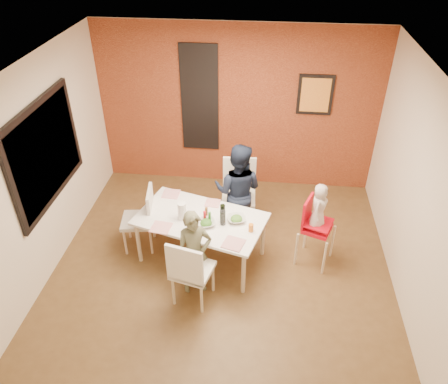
# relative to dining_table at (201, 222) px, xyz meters

# --- Properties ---
(ground) EXTENTS (4.50, 4.50, 0.00)m
(ground) POSITION_rel_dining_table_xyz_m (0.30, -0.19, -0.63)
(ground) COLOR brown
(ground) RESTS_ON ground
(ceiling) EXTENTS (4.50, 4.50, 0.02)m
(ceiling) POSITION_rel_dining_table_xyz_m (0.30, -0.19, 2.07)
(ceiling) COLOR silver
(ceiling) RESTS_ON wall_back
(wall_back) EXTENTS (4.50, 0.02, 2.70)m
(wall_back) POSITION_rel_dining_table_xyz_m (0.30, 2.06, 0.72)
(wall_back) COLOR beige
(wall_back) RESTS_ON ground
(wall_front) EXTENTS (4.50, 0.02, 2.70)m
(wall_front) POSITION_rel_dining_table_xyz_m (0.30, -2.44, 0.72)
(wall_front) COLOR beige
(wall_front) RESTS_ON ground
(wall_left) EXTENTS (0.02, 4.50, 2.70)m
(wall_left) POSITION_rel_dining_table_xyz_m (-1.95, -0.19, 0.72)
(wall_left) COLOR beige
(wall_left) RESTS_ON ground
(wall_right) EXTENTS (0.02, 4.50, 2.70)m
(wall_right) POSITION_rel_dining_table_xyz_m (2.55, -0.19, 0.72)
(wall_right) COLOR beige
(wall_right) RESTS_ON ground
(brick_accent_wall) EXTENTS (4.50, 0.02, 2.70)m
(brick_accent_wall) POSITION_rel_dining_table_xyz_m (0.30, 2.04, 0.72)
(brick_accent_wall) COLOR maroon
(brick_accent_wall) RESTS_ON ground
(picture_window_frame) EXTENTS (0.05, 1.70, 1.30)m
(picture_window_frame) POSITION_rel_dining_table_xyz_m (-1.92, 0.01, 0.92)
(picture_window_frame) COLOR black
(picture_window_frame) RESTS_ON wall_left
(picture_window_pane) EXTENTS (0.02, 1.55, 1.15)m
(picture_window_pane) POSITION_rel_dining_table_xyz_m (-1.91, 0.01, 0.92)
(picture_window_pane) COLOR black
(picture_window_pane) RESTS_ON wall_left
(glassblock_strip) EXTENTS (0.55, 0.03, 1.70)m
(glassblock_strip) POSITION_rel_dining_table_xyz_m (-0.30, 2.02, 0.87)
(glassblock_strip) COLOR silver
(glassblock_strip) RESTS_ON wall_back
(glassblock_surround) EXTENTS (0.60, 0.03, 1.76)m
(glassblock_surround) POSITION_rel_dining_table_xyz_m (-0.30, 2.02, 0.87)
(glassblock_surround) COLOR black
(glassblock_surround) RESTS_ON wall_back
(art_print_frame) EXTENTS (0.54, 0.03, 0.64)m
(art_print_frame) POSITION_rel_dining_table_xyz_m (1.50, 2.02, 1.02)
(art_print_frame) COLOR black
(art_print_frame) RESTS_ON wall_back
(art_print_canvas) EXTENTS (0.44, 0.01, 0.54)m
(art_print_canvas) POSITION_rel_dining_table_xyz_m (1.50, 2.00, 1.02)
(art_print_canvas) COLOR gold
(art_print_canvas) RESTS_ON wall_back
(dining_table) EXTENTS (1.84, 1.34, 0.69)m
(dining_table) POSITION_rel_dining_table_xyz_m (0.00, 0.00, 0.00)
(dining_table) COLOR white
(dining_table) RESTS_ON ground
(chair_near) EXTENTS (0.55, 0.55, 0.98)m
(chair_near) POSITION_rel_dining_table_xyz_m (-0.01, -0.82, -0.08)
(chair_near) COLOR white
(chair_near) RESTS_ON ground
(chair_far) EXTENTS (0.51, 0.51, 1.05)m
(chair_far) POSITION_rel_dining_table_xyz_m (0.43, 0.88, -0.04)
(chair_far) COLOR white
(chair_far) RESTS_ON ground
(chair_left) EXTENTS (0.50, 0.50, 0.94)m
(chair_left) POSITION_rel_dining_table_xyz_m (-0.83, 0.17, -0.10)
(chair_left) COLOR beige
(chair_left) RESTS_ON ground
(high_chair) EXTENTS (0.53, 0.53, 0.99)m
(high_chair) POSITION_rel_dining_table_xyz_m (1.49, 0.13, -0.03)
(high_chair) COLOR red
(high_chair) RESTS_ON ground
(child_near) EXTENTS (0.50, 0.40, 1.18)m
(child_near) POSITION_rel_dining_table_xyz_m (0.01, -0.57, -0.04)
(child_near) COLOR brown
(child_near) RESTS_ON ground
(child_far) EXTENTS (0.79, 0.66, 1.46)m
(child_far) POSITION_rel_dining_table_xyz_m (0.44, 0.63, 0.10)
(child_far) COLOR black
(child_far) RESTS_ON ground
(toddler) EXTENTS (0.30, 0.37, 0.66)m
(toddler) POSITION_rel_dining_table_xyz_m (1.51, 0.11, 0.28)
(toddler) COLOR beige
(toddler) RESTS_ON high_chair
(plate_near_left) EXTENTS (0.27, 0.27, 0.01)m
(plate_near_left) POSITION_rel_dining_table_xyz_m (-0.47, -0.26, 0.07)
(plate_near_left) COLOR white
(plate_near_left) RESTS_ON dining_table
(plate_far_mid) EXTENTS (0.21, 0.21, 0.01)m
(plate_far_mid) POSITION_rel_dining_table_xyz_m (0.11, 0.34, 0.07)
(plate_far_mid) COLOR white
(plate_far_mid) RESTS_ON dining_table
(plate_near_right) EXTENTS (0.30, 0.30, 0.01)m
(plate_near_right) POSITION_rel_dining_table_xyz_m (0.48, -0.47, 0.07)
(plate_near_right) COLOR silver
(plate_near_right) RESTS_ON dining_table
(plate_far_left) EXTENTS (0.24, 0.24, 0.01)m
(plate_far_left) POSITION_rel_dining_table_xyz_m (-0.50, 0.50, 0.07)
(plate_far_left) COLOR white
(plate_far_left) RESTS_ON dining_table
(salad_bowl_a) EXTENTS (0.29, 0.29, 0.06)m
(salad_bowl_a) POSITION_rel_dining_table_xyz_m (0.09, -0.13, 0.09)
(salad_bowl_a) COLOR silver
(salad_bowl_a) RESTS_ON dining_table
(salad_bowl_b) EXTENTS (0.28, 0.28, 0.06)m
(salad_bowl_b) POSITION_rel_dining_table_xyz_m (0.47, -0.01, 0.09)
(salad_bowl_b) COLOR silver
(salad_bowl_b) RESTS_ON dining_table
(wine_bottle) EXTENTS (0.07, 0.07, 0.25)m
(wine_bottle) POSITION_rel_dining_table_xyz_m (0.29, -0.03, 0.19)
(wine_bottle) COLOR black
(wine_bottle) RESTS_ON dining_table
(wine_glass_a) EXTENTS (0.07, 0.07, 0.20)m
(wine_glass_a) POSITION_rel_dining_table_xyz_m (-0.10, -0.26, 0.16)
(wine_glass_a) COLOR white
(wine_glass_a) RESTS_ON dining_table
(wine_glass_b) EXTENTS (0.07, 0.07, 0.21)m
(wine_glass_b) POSITION_rel_dining_table_xyz_m (0.30, -0.10, 0.17)
(wine_glass_b) COLOR white
(wine_glass_b) RESTS_ON dining_table
(paper_towel_roll) EXTENTS (0.11, 0.11, 0.25)m
(paper_towel_roll) POSITION_rel_dining_table_xyz_m (-0.23, -0.04, 0.19)
(paper_towel_roll) COLOR white
(paper_towel_roll) RESTS_ON dining_table
(condiment_red) EXTENTS (0.04, 0.04, 0.14)m
(condiment_red) POSITION_rel_dining_table_xyz_m (0.06, -0.05, 0.13)
(condiment_red) COLOR red
(condiment_red) RESTS_ON dining_table
(condiment_green) EXTENTS (0.04, 0.04, 0.14)m
(condiment_green) POSITION_rel_dining_table_xyz_m (0.13, -0.05, 0.13)
(condiment_green) COLOR #337D29
(condiment_green) RESTS_ON dining_table
(condiment_brown) EXTENTS (0.04, 0.04, 0.15)m
(condiment_brown) POSITION_rel_dining_table_xyz_m (0.07, 0.03, 0.14)
(condiment_brown) COLOR brown
(condiment_brown) RESTS_ON dining_table
(sippy_cup) EXTENTS (0.06, 0.06, 0.11)m
(sippy_cup) POSITION_rel_dining_table_xyz_m (0.67, -0.20, 0.12)
(sippy_cup) COLOR orange
(sippy_cup) RESTS_ON dining_table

